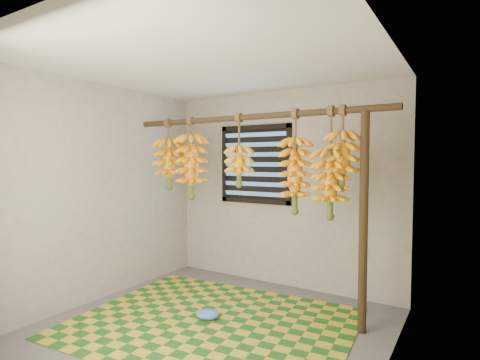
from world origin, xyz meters
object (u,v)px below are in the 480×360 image
Objects in this scene: banana_bunch_d at (295,175)px; banana_bunch_f at (342,160)px; banana_bunch_b at (191,166)px; support_post at (363,222)px; banana_bunch_c at (239,166)px; banana_bunch_a at (169,164)px; banana_bunch_e at (330,183)px; woven_mat at (212,323)px; plastic_bag at (208,314)px.

banana_bunch_f is (0.46, 0.00, 0.15)m from banana_bunch_d.
banana_bunch_b is 1.30m from banana_bunch_d.
banana_bunch_c is (-1.30, 0.00, 0.49)m from support_post.
banana_bunch_a is 2.01m from banana_bunch_e.
woven_mat is 1.59m from banana_bunch_c.
banana_bunch_d is (1.65, -0.00, -0.10)m from banana_bunch_a.
banana_bunch_a is (-1.05, 0.57, 1.50)m from woven_mat.
banana_bunch_c is at bearing 180.00° from banana_bunch_d.
banana_bunch_c reaches higher than plastic_bag.
banana_bunch_f reaches higher than support_post.
banana_bunch_f is (1.06, 0.57, 1.55)m from woven_mat.
woven_mat is at bearing -136.26° from banana_bunch_d.
banana_bunch_b is 0.92× the size of banana_bunch_d.
banana_bunch_f is (-0.20, 0.00, 0.55)m from support_post.
banana_bunch_a is 2.11m from banana_bunch_f.
woven_mat is 11.18× the size of plastic_bag.
support_post is at bearing 21.68° from plastic_bag.
banana_bunch_d is at bearing 38.22° from plastic_bag.
banana_bunch_c is 1.01× the size of banana_bunch_f.
support_post reaches higher than woven_mat.
plastic_bag is at bearing -92.92° from banana_bunch_c.
banana_bunch_b is at bearing -180.00° from banana_bunch_c.
woven_mat is 3.01× the size of banana_bunch_a.
banana_bunch_d is 0.98× the size of banana_bunch_e.
woven_mat is at bearing -149.04° from banana_bunch_e.
plastic_bag is at bearing -141.78° from banana_bunch_d.
banana_bunch_d and banana_bunch_f have the same top height.
banana_bunch_e reaches higher than support_post.
plastic_bag is 1.64m from banana_bunch_b.
banana_bunch_d is 0.36m from banana_bunch_e.
banana_bunch_c is 0.76× the size of banana_bunch_d.
banana_bunch_b and banana_bunch_d have the same top height.
plastic_bag is 0.29× the size of banana_bunch_f.
banana_bunch_c is at bearing 180.00° from banana_bunch_f.
banana_bunch_f reaches higher than plastic_bag.
banana_bunch_d and banana_bunch_e have the same top height.
banana_bunch_e reaches higher than plastic_bag.
banana_bunch_a and banana_bunch_d have the same top height.
banana_bunch_e is (0.95, 0.57, 1.33)m from woven_mat.
banana_bunch_e and banana_bunch_f have the same top height.
banana_bunch_c is 1.01m from banana_bunch_e.
banana_bunch_b is (-1.96, -0.00, 0.48)m from support_post.
plastic_bag is at bearing -152.70° from banana_bunch_e.
plastic_bag is 1.83m from banana_bunch_a.
support_post is at bearing 0.00° from banana_bunch_e.
woven_mat is 1.92m from banana_bunch_a.
banana_bunch_c reaches higher than woven_mat.
banana_bunch_a is (-0.97, 0.53, 1.45)m from plastic_bag.
banana_bunch_a is 1.65m from banana_bunch_d.
woven_mat is 1.73m from banana_bunch_e.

